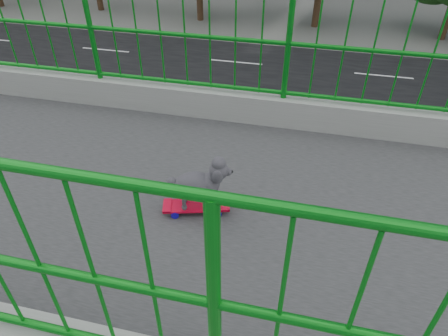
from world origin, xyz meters
name	(u,v)px	position (x,y,z in m)	size (l,w,h in m)	color
road	(209,115)	(-13.00, 0.00, 0.01)	(18.00, 90.00, 0.02)	black
skateboard	(196,206)	(0.08, 3.51, 7.05)	(0.28, 0.54, 0.07)	red
poodle	(199,183)	(0.07, 3.54, 7.29)	(0.28, 0.48, 0.41)	#262429
car_1	(104,138)	(-9.20, -3.12, 0.74)	(1.57, 4.50, 1.48)	red
car_6	(85,137)	(-9.20, -3.92, 0.66)	(2.18, 4.73, 1.31)	silver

